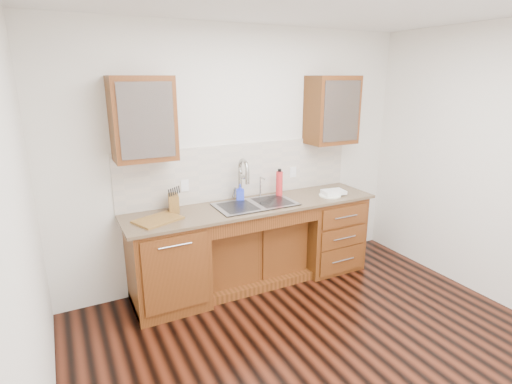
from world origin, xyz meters
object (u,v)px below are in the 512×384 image
plate (330,195)px  cutting_board (158,220)px  knife_block (174,203)px  soap_bottle (240,192)px  water_bottle (279,184)px

plate → cutting_board: bearing=177.5°
knife_block → cutting_board: (-0.21, -0.19, -0.08)m
plate → knife_block: size_ratio=1.41×
knife_block → cutting_board: bearing=-126.3°
cutting_board → soap_bottle: bearing=13.5°
water_bottle → plate: size_ratio=1.13×
water_bottle → cutting_board: size_ratio=0.68×
knife_block → soap_bottle: bearing=14.1°
cutting_board → plate: bearing=-2.5°
plate → cutting_board: 1.90m
soap_bottle → knife_block: bearing=-155.3°
soap_bottle → cutting_board: 0.97m
plate → water_bottle: bearing=152.2°
plate → cutting_board: size_ratio=0.60×
soap_bottle → cutting_board: soap_bottle is taller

